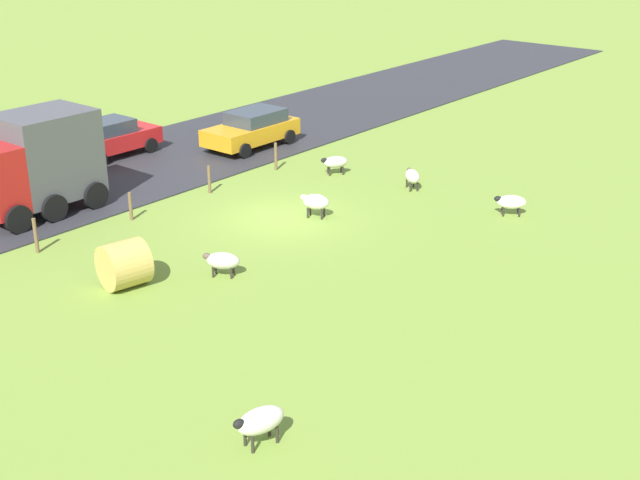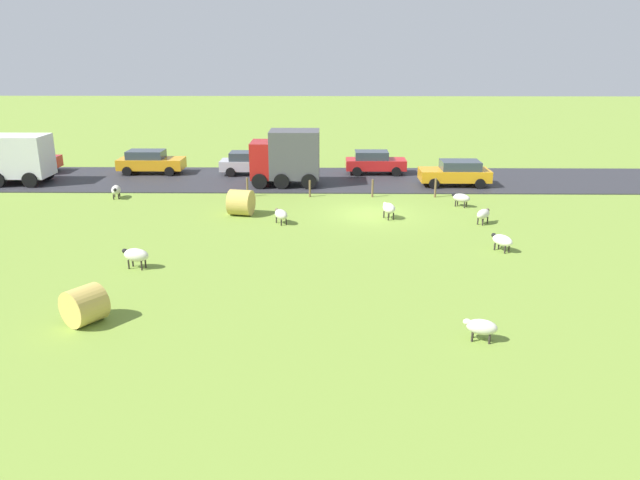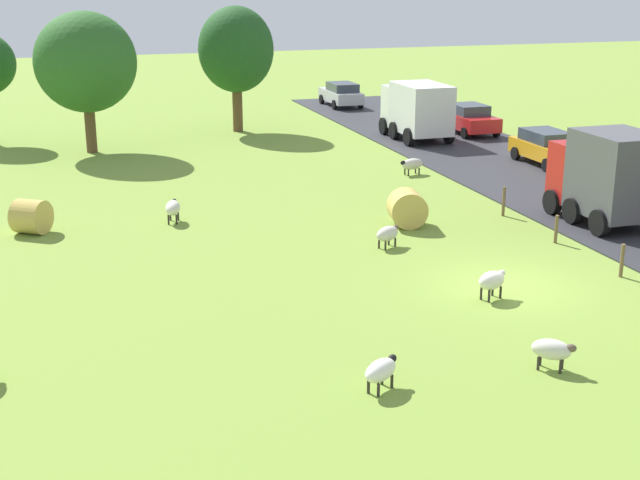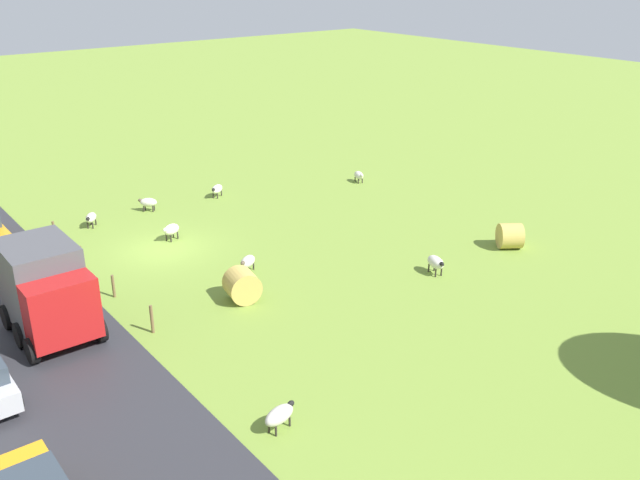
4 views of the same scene
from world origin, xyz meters
name	(u,v)px [view 1 (image 1 of 4)]	position (x,y,z in m)	size (l,w,h in m)	color
ground_plane	(279,218)	(0.00, 0.00, 0.00)	(160.00, 160.00, 0.00)	olive
road_strip	(122,170)	(8.61, 0.00, 0.03)	(8.00, 80.00, 0.06)	#2D2D33
sheep_0	(260,421)	(-8.48, 10.05, 0.57)	(0.80, 1.23, 0.84)	silver
sheep_1	(316,202)	(-0.93, -0.86, 0.56)	(1.09, 0.84, 0.84)	silver
sheep_2	(222,261)	(-1.95, 4.68, 0.49)	(1.13, 0.95, 0.75)	beige
sheep_3	(511,202)	(-6.10, -5.34, 0.49)	(1.11, 0.98, 0.74)	white
sheep_4	(335,162)	(1.59, -5.15, 0.51)	(0.98, 1.08, 0.75)	beige
sheep_5	(412,176)	(-1.83, -5.56, 0.51)	(1.04, 0.99, 0.77)	silver
hay_bale_1	(124,264)	(-0.27, 6.93, 0.68)	(1.36, 1.36, 1.19)	tan
fence_post_0	(276,156)	(3.84, -4.08, 0.57)	(0.12, 0.12, 1.14)	brown
fence_post_1	(209,179)	(3.84, -0.35, 0.53)	(0.12, 0.12, 1.06)	brown
fence_post_2	(131,206)	(3.84, 3.39, 0.50)	(0.12, 0.12, 1.00)	brown
fence_post_3	(36,236)	(3.84, 7.13, 0.57)	(0.12, 0.12, 1.15)	brown
truck_1	(35,162)	(6.88, 4.94, 1.89)	(2.73, 4.32, 3.49)	#B21919
car_2	(252,128)	(6.85, -5.87, 0.89)	(2.19, 4.43, 1.59)	orange
car_6	(110,137)	(10.51, -0.94, 0.88)	(1.99, 4.15, 1.58)	red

